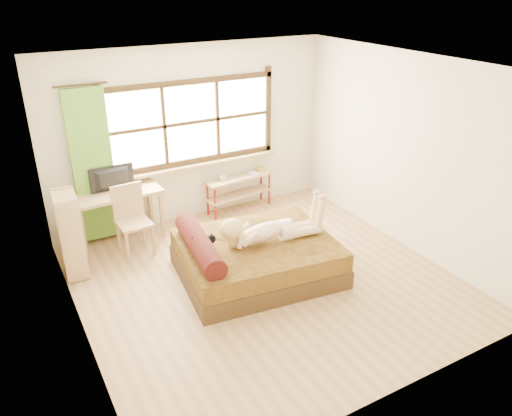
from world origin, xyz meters
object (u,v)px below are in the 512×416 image
chair (131,216)px  bed (254,257)px  kitten (202,243)px  woman (270,220)px  pipe_shelf (240,185)px  desk (117,199)px  bookshelf (71,234)px

chair → bed: bearing=-53.3°
kitten → woman: bearing=-2.9°
kitten → chair: 1.41m
pipe_shelf → desk: bearing=177.1°
chair → bookshelf: size_ratio=0.87×
bed → woman: size_ratio=1.56×
bookshelf → kitten: bearing=-34.9°
bookshelf → woman: bearing=-25.1°
desk → pipe_shelf: size_ratio=1.07×
pipe_shelf → bookshelf: (-2.80, -0.70, 0.14)m
bed → desk: bearing=132.5°
kitten → desk: size_ratio=0.23×
desk → pipe_shelf: bearing=0.4°
kitten → desk: (-0.59, 1.67, 0.07)m
pipe_shelf → chair: bearing=-172.4°
woman → pipe_shelf: 2.06m
desk → bookshelf: bearing=-145.5°
woman → bed: bearing=171.2°
kitten → pipe_shelf: size_ratio=0.25×
bookshelf → desk: bearing=41.6°
kitten → pipe_shelf: 2.32m
chair → desk: bearing=101.8°
kitten → desk: 1.78m
kitten → bookshelf: 1.74m
woman → pipe_shelf: bearing=80.2°
woman → pipe_shelf: size_ratio=1.15×
desk → chair: 0.40m
bed → pipe_shelf: (0.78, 1.89, 0.16)m
bed → pipe_shelf: bearing=74.5°
kitten → chair: chair is taller
desk → pipe_shelf: (2.05, 0.12, -0.25)m
desk → chair: (0.10, -0.36, -0.13)m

